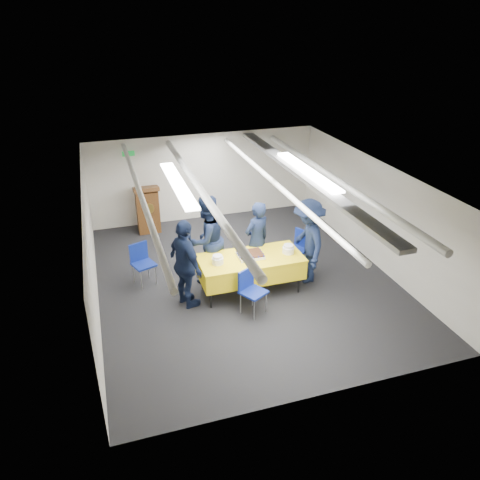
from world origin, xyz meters
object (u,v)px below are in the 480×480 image
object	(u,v)px
chair_near	(250,287)
sailor_d	(308,241)
sailor_b	(207,240)
chair_right	(299,245)
sheet_cake	(250,255)
podium	(148,209)
serving_table	(250,267)
sailor_c	(186,264)
sailor_a	(257,240)
chair_left	(141,259)

from	to	relation	value
chair_near	sailor_d	world-z (taller)	sailor_d
sailor_b	chair_right	bearing A→B (deg)	151.18
sheet_cake	sailor_b	world-z (taller)	sailor_b
chair_right	sailor_d	size ratio (longest dim) A/B	0.48
sheet_cake	chair_near	world-z (taller)	chair_near
podium	sailor_b	xyz separation A→B (m)	(0.86, -2.81, 0.33)
serving_table	podium	distance (m)	3.83
sailor_b	sailor_c	world-z (taller)	sailor_b
serving_table	sailor_c	bearing A→B (deg)	-175.31
serving_table	sailor_a	world-z (taller)	sailor_a
chair_left	sailor_d	bearing A→B (deg)	-15.82
sheet_cake	chair_left	xyz separation A→B (m)	(-2.03, 0.98, -0.28)
chair_right	sailor_b	world-z (taller)	sailor_b
chair_right	sailor_d	xyz separation A→B (m)	(-0.07, -0.54, 0.37)
podium	sailor_a	xyz separation A→B (m)	(1.88, -2.99, 0.24)
chair_near	chair_right	bearing A→B (deg)	39.58
serving_table	sailor_d	size ratio (longest dim) A/B	1.14
chair_left	sailor_c	xyz separation A→B (m)	(0.72, -1.11, 0.36)
sheet_cake	sailor_a	xyz separation A→B (m)	(0.31, 0.49, 0.04)
sailor_b	sailor_c	distance (m)	1.00
serving_table	chair_near	bearing A→B (deg)	-109.05
sailor_b	sailor_c	xyz separation A→B (m)	(-0.60, -0.80, -0.05)
chair_near	chair_right	size ratio (longest dim) A/B	1.00
chair_left	sailor_b	bearing A→B (deg)	-13.36
podium	sailor_b	bearing A→B (deg)	-73.01
sailor_b	sailor_c	size ratio (longest dim) A/B	1.06
sheet_cake	sailor_a	bearing A→B (deg)	58.18
chair_right	sailor_b	size ratio (longest dim) A/B	0.46
serving_table	sailor_a	xyz separation A→B (m)	(0.31, 0.51, 0.29)
sailor_a	chair_right	bearing A→B (deg)	163.65
sailor_a	sheet_cake	bearing A→B (deg)	36.13
podium	sailor_a	world-z (taller)	sailor_a
chair_left	sailor_b	world-z (taller)	sailor_b
sheet_cake	podium	world-z (taller)	podium
sheet_cake	sailor_d	distance (m)	1.26
sheet_cake	podium	size ratio (longest dim) A/B	0.41
podium	sailor_b	world-z (taller)	sailor_b
sailor_c	chair_right	bearing A→B (deg)	-93.05
sailor_a	chair_left	bearing A→B (deg)	-33.94
chair_left	sailor_c	size ratio (longest dim) A/B	0.49
chair_near	chair_left	bearing A→B (deg)	136.97
sailor_a	sailor_b	world-z (taller)	sailor_b
chair_near	sailor_d	size ratio (longest dim) A/B	0.48
sheet_cake	sailor_b	size ratio (longest dim) A/B	0.27
sailor_a	sailor_d	distance (m)	1.05
sailor_b	sailor_d	xyz separation A→B (m)	(1.97, -0.62, -0.04)
podium	chair_near	world-z (taller)	podium
sheet_cake	chair_near	size ratio (longest dim) A/B	0.59
chair_right	sailor_b	xyz separation A→B (m)	(-2.04, 0.08, 0.41)
chair_near	sailor_a	world-z (taller)	sailor_a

